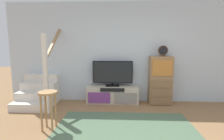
# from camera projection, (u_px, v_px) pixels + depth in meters

# --- Properties ---
(back_wall) EXTENTS (6.40, 0.12, 2.70)m
(back_wall) POSITION_uv_depth(u_px,v_px,m) (124.00, 53.00, 4.69)
(back_wall) COLOR silver
(back_wall) RESTS_ON ground_plane
(area_rug) EXTENTS (2.60, 1.80, 0.01)m
(area_rug) POSITION_uv_depth(u_px,v_px,m) (126.00, 132.00, 3.03)
(area_rug) COLOR #4C664C
(area_rug) RESTS_ON ground_plane
(media_console) EXTENTS (1.38, 0.38, 0.46)m
(media_console) POSITION_uv_depth(u_px,v_px,m) (113.00, 95.00, 4.59)
(media_console) COLOR #BCB29E
(media_console) RESTS_ON ground_plane
(television) EXTENTS (1.06, 0.22, 0.67)m
(television) POSITION_uv_depth(u_px,v_px,m) (113.00, 73.00, 4.53)
(television) COLOR black
(television) RESTS_ON media_console
(side_cabinet) EXTENTS (0.58, 0.38, 1.27)m
(side_cabinet) POSITION_uv_depth(u_px,v_px,m) (160.00, 80.00, 4.49)
(side_cabinet) COLOR #93704C
(side_cabinet) RESTS_ON ground_plane
(desk_clock) EXTENTS (0.25, 0.08, 0.28)m
(desk_clock) POSITION_uv_depth(u_px,v_px,m) (163.00, 51.00, 4.36)
(desk_clock) COLOR #4C3823
(desk_clock) RESTS_ON side_cabinet
(staircase) EXTENTS (1.00, 1.36, 2.20)m
(staircase) POSITION_uv_depth(u_px,v_px,m) (42.00, 89.00, 4.67)
(staircase) COLOR silver
(staircase) RESTS_ON ground_plane
(bar_stool_near) EXTENTS (0.34, 0.34, 0.71)m
(bar_stool_near) POSITION_uv_depth(u_px,v_px,m) (48.00, 101.00, 3.09)
(bar_stool_near) COLOR #A37A4C
(bar_stool_near) RESTS_ON ground_plane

